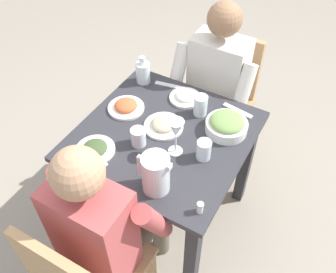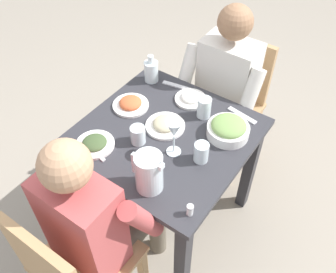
# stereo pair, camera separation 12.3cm
# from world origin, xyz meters

# --- Properties ---
(ground_plane) EXTENTS (8.00, 8.00, 0.00)m
(ground_plane) POSITION_xyz_m (0.00, 0.00, 0.00)
(ground_plane) COLOR gray
(dining_table) EXTENTS (0.82, 0.82, 0.73)m
(dining_table) POSITION_xyz_m (0.00, 0.00, 0.59)
(dining_table) COLOR #2D2D33
(dining_table) RESTS_ON ground_plane
(chair_near) EXTENTS (0.40, 0.40, 0.87)m
(chair_near) POSITION_xyz_m (-0.03, -0.70, 0.49)
(chair_near) COLOR tan
(chair_near) RESTS_ON ground_plane
(chair_far) EXTENTS (0.40, 0.40, 0.87)m
(chair_far) POSITION_xyz_m (-0.01, 0.70, 0.49)
(chair_far) COLOR tan
(chair_far) RESTS_ON ground_plane
(diner_near) EXTENTS (0.48, 0.53, 1.17)m
(diner_near) POSITION_xyz_m (-0.03, -0.50, 0.64)
(diner_near) COLOR silver
(diner_near) RESTS_ON ground_plane
(diner_far) EXTENTS (0.48, 0.53, 1.17)m
(diner_far) POSITION_xyz_m (-0.01, 0.50, 0.64)
(diner_far) COLOR #B24C4C
(diner_far) RESTS_ON ground_plane
(water_pitcher) EXTENTS (0.16, 0.12, 0.19)m
(water_pitcher) POSITION_xyz_m (-0.13, 0.30, 0.83)
(water_pitcher) COLOR silver
(water_pitcher) RESTS_ON dining_table
(salad_bowl) EXTENTS (0.21, 0.21, 0.09)m
(salad_bowl) POSITION_xyz_m (-0.26, -0.17, 0.77)
(salad_bowl) COLOR white
(salad_bowl) RESTS_ON dining_table
(plate_beans) EXTENTS (0.20, 0.20, 0.05)m
(plate_beans) POSITION_xyz_m (0.02, -0.04, 0.75)
(plate_beans) COLOR white
(plate_beans) RESTS_ON dining_table
(plate_dolmas) EXTENTS (0.19, 0.19, 0.04)m
(plate_dolmas) POSITION_xyz_m (0.22, 0.26, 0.75)
(plate_dolmas) COLOR white
(plate_dolmas) RESTS_ON dining_table
(plate_rice_curry) EXTENTS (0.19, 0.19, 0.05)m
(plate_rice_curry) POSITION_xyz_m (0.26, -0.06, 0.75)
(plate_rice_curry) COLOR white
(plate_rice_curry) RESTS_ON dining_table
(plate_yoghurt) EXTENTS (0.17, 0.17, 0.04)m
(plate_yoghurt) POSITION_xyz_m (0.03, -0.29, 0.75)
(plate_yoghurt) COLOR white
(plate_yoghurt) RESTS_ON dining_table
(water_glass_center) EXTENTS (0.07, 0.07, 0.10)m
(water_glass_center) POSITION_xyz_m (-0.24, 0.04, 0.78)
(water_glass_center) COLOR silver
(water_glass_center) RESTS_ON dining_table
(water_glass_near_right) EXTENTS (0.07, 0.07, 0.11)m
(water_glass_near_right) POSITION_xyz_m (-0.09, -0.22, 0.79)
(water_glass_near_right) COLOR silver
(water_glass_near_right) RESTS_ON dining_table
(water_glass_by_pitcher) EXTENTS (0.07, 0.07, 0.09)m
(water_glass_by_pitcher) POSITION_xyz_m (0.07, 0.12, 0.78)
(water_glass_by_pitcher) COLOR silver
(water_glass_by_pitcher) RESTS_ON dining_table
(wine_glass) EXTENTS (0.08, 0.08, 0.20)m
(wine_glass) POSITION_xyz_m (-0.11, 0.08, 0.87)
(wine_glass) COLOR silver
(wine_glass) RESTS_ON dining_table
(oil_carafe) EXTENTS (0.08, 0.08, 0.16)m
(oil_carafe) POSITION_xyz_m (0.31, -0.31, 0.79)
(oil_carafe) COLOR silver
(oil_carafe) RESTS_ON dining_table
(salt_shaker) EXTENTS (0.03, 0.03, 0.05)m
(salt_shaker) POSITION_xyz_m (-0.35, 0.32, 0.76)
(salt_shaker) COLOR white
(salt_shaker) RESTS_ON dining_table
(fork_near) EXTENTS (0.17, 0.05, 0.01)m
(fork_near) POSITION_xyz_m (-0.26, -0.33, 0.73)
(fork_near) COLOR silver
(fork_near) RESTS_ON dining_table
(knife_near) EXTENTS (0.19, 0.04, 0.01)m
(knife_near) POSITION_xyz_m (0.21, 0.29, 0.73)
(knife_near) COLOR silver
(knife_near) RESTS_ON dining_table
(fork_far) EXTENTS (0.17, 0.06, 0.01)m
(fork_far) POSITION_xyz_m (0.16, -0.34, 0.73)
(fork_far) COLOR silver
(fork_far) RESTS_ON dining_table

